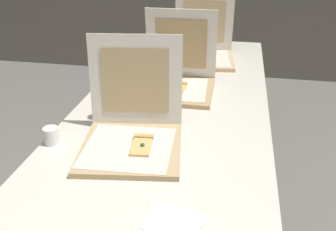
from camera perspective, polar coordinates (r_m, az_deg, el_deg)
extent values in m
cube|color=silver|center=(1.79, 0.46, 0.52)|extent=(0.90, 2.47, 0.03)
cylinder|color=#38383D|center=(3.06, -2.73, 4.36)|extent=(0.04, 0.04, 0.70)
cylinder|color=#38383D|center=(2.99, 11.69, 3.25)|extent=(0.04, 0.04, 0.70)
cube|color=tan|center=(1.46, -5.56, -4.97)|extent=(0.43, 0.43, 0.02)
cube|color=silver|center=(1.45, -5.97, -4.74)|extent=(0.35, 0.35, 0.00)
cube|color=silver|center=(1.55, -4.87, 5.25)|extent=(0.38, 0.08, 0.38)
cube|color=tan|center=(1.55, -4.93, 5.15)|extent=(0.27, 0.06, 0.27)
cube|color=#E0B266|center=(1.44, -4.01, -4.65)|extent=(0.09, 0.14, 0.01)
cube|color=tan|center=(1.49, -3.66, -3.23)|extent=(0.08, 0.03, 0.02)
sphere|color=#2D6628|center=(1.43, -3.85, -4.43)|extent=(0.02, 0.02, 0.02)
cube|color=tan|center=(1.97, 1.21, 3.81)|extent=(0.38, 0.38, 0.02)
cube|color=silver|center=(1.96, 1.17, 4.11)|extent=(0.33, 0.33, 0.00)
cube|color=silver|center=(2.06, 1.99, 10.69)|extent=(0.38, 0.05, 0.38)
cube|color=tan|center=(2.05, 1.97, 10.66)|extent=(0.27, 0.04, 0.27)
cube|color=#E5B74C|center=(1.95, 1.38, 4.19)|extent=(0.09, 0.12, 0.01)
cube|color=tan|center=(2.00, 1.79, 4.83)|extent=(0.08, 0.03, 0.02)
sphere|color=red|center=(1.93, 1.89, 4.19)|extent=(0.02, 0.02, 0.02)
cube|color=tan|center=(2.44, 5.28, 8.29)|extent=(0.42, 0.42, 0.02)
cube|color=silver|center=(2.44, 5.08, 8.61)|extent=(0.39, 0.39, 0.00)
cube|color=silver|center=(2.56, 5.46, 13.81)|extent=(0.38, 0.06, 0.38)
cube|color=tan|center=(2.56, 5.44, 13.78)|extent=(0.27, 0.04, 0.27)
cube|color=#EAC156|center=(2.38, 4.43, 8.29)|extent=(0.12, 0.13, 0.01)
cube|color=tan|center=(2.43, 3.85, 8.75)|extent=(0.07, 0.06, 0.02)
sphere|color=orange|center=(2.37, 4.44, 8.43)|extent=(0.02, 0.02, 0.02)
cylinder|color=white|center=(1.72, -10.22, 0.73)|extent=(0.06, 0.06, 0.07)
cylinder|color=white|center=(1.56, -17.11, -2.90)|extent=(0.06, 0.06, 0.07)
cube|color=white|center=(1.14, 0.49, -15.91)|extent=(0.18, 0.18, 0.00)
cube|color=white|center=(1.14, 0.91, -15.99)|extent=(0.18, 0.18, 0.00)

